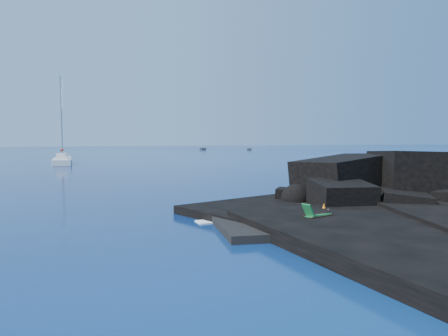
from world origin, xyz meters
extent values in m
plane|color=#030A39|center=(0.00, 0.00, 0.00)|extent=(400.00, 400.00, 0.00)
cube|color=black|center=(4.50, 0.50, 0.00)|extent=(9.08, 6.86, 0.70)
cube|color=white|center=(5.67, 0.82, 0.37)|extent=(1.93, 1.69, 0.05)
cone|color=orange|center=(6.05, 1.46, 0.62)|extent=(0.46, 0.46, 0.54)
cube|color=#25252A|center=(32.18, 128.53, 0.00)|extent=(1.78, 4.79, 0.63)
cube|color=#27282C|center=(46.68, 121.29, 0.00)|extent=(2.97, 4.67, 0.60)
camera|label=1|loc=(-5.25, -17.98, 4.20)|focal=35.00mm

